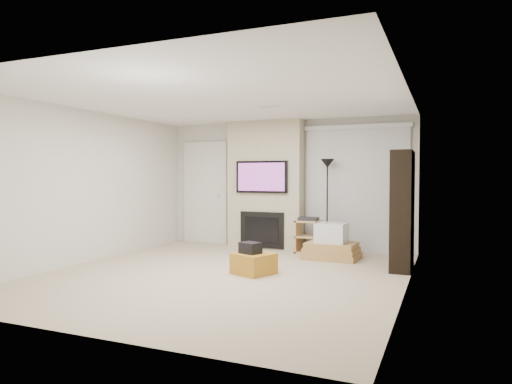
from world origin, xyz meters
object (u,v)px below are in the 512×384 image
at_px(floor_lamp, 327,179).
at_px(av_stand, 308,234).
at_px(bookshelf, 402,210).
at_px(ottoman, 254,264).
at_px(box_stack, 332,245).

bearing_deg(floor_lamp, av_stand, -146.58).
relative_size(floor_lamp, bookshelf, 0.96).
distance_m(floor_lamp, av_stand, 1.08).
distance_m(ottoman, av_stand, 2.07).
xyz_separation_m(ottoman, box_stack, (0.76, 1.63, 0.08)).
relative_size(ottoman, bookshelf, 0.28).
height_order(av_stand, box_stack, av_stand).
bearing_deg(bookshelf, box_stack, 158.12).
xyz_separation_m(floor_lamp, box_stack, (0.23, -0.62, -1.13)).
relative_size(av_stand, bookshelf, 0.37).
bearing_deg(ottoman, box_stack, 64.94).
xyz_separation_m(floor_lamp, av_stand, (-0.30, -0.20, -1.02)).
xyz_separation_m(ottoman, av_stand, (0.23, 2.05, 0.20)).
height_order(floor_lamp, bookshelf, bookshelf).
xyz_separation_m(box_stack, bookshelf, (1.19, -0.48, 0.67)).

